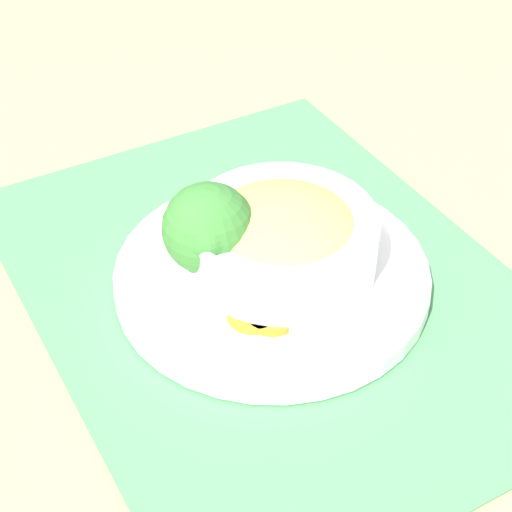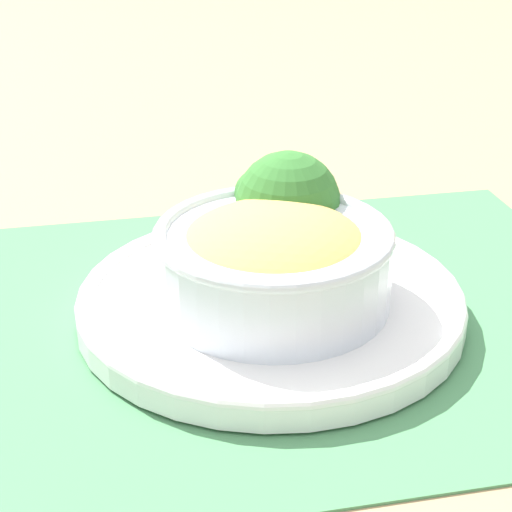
# 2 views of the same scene
# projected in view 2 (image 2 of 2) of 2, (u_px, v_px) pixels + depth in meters

# --- Properties ---
(ground_plane) EXTENTS (4.00, 4.00, 0.00)m
(ground_plane) POSITION_uv_depth(u_px,v_px,m) (270.00, 319.00, 0.61)
(ground_plane) COLOR tan
(placemat) EXTENTS (0.54, 0.42, 0.00)m
(placemat) POSITION_uv_depth(u_px,v_px,m) (270.00, 317.00, 0.61)
(placemat) COLOR #4C8C59
(placemat) RESTS_ON ground_plane
(plate) EXTENTS (0.27, 0.27, 0.02)m
(plate) POSITION_uv_depth(u_px,v_px,m) (271.00, 301.00, 0.60)
(plate) COLOR white
(plate) RESTS_ON placemat
(bowl) EXTENTS (0.16, 0.16, 0.07)m
(bowl) POSITION_uv_depth(u_px,v_px,m) (268.00, 259.00, 0.58)
(bowl) COLOR silver
(bowl) RESTS_ON plate
(broccoli_floret) EXTENTS (0.08, 0.08, 0.09)m
(broccoli_floret) POSITION_uv_depth(u_px,v_px,m) (287.00, 204.00, 0.63)
(broccoli_floret) COLOR #84AD5B
(broccoli_floret) RESTS_ON plate
(carrot_slice_near) EXTENTS (0.05, 0.05, 0.01)m
(carrot_slice_near) POSITION_uv_depth(u_px,v_px,m) (205.00, 270.00, 0.63)
(carrot_slice_near) COLOR orange
(carrot_slice_near) RESTS_ON plate
(carrot_slice_middle) EXTENTS (0.05, 0.05, 0.01)m
(carrot_slice_middle) POSITION_uv_depth(u_px,v_px,m) (195.00, 278.00, 0.62)
(carrot_slice_middle) COLOR orange
(carrot_slice_middle) RESTS_ON plate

